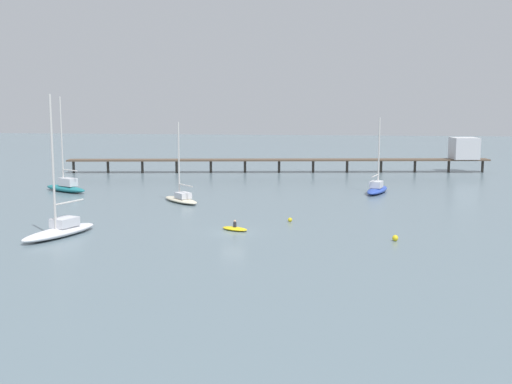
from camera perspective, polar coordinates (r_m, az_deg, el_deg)
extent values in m
plane|color=slate|center=(67.59, -2.09, -3.70)|extent=(400.00, 400.00, 0.00)
cube|color=brown|center=(124.50, 2.10, 2.92)|extent=(82.44, 14.31, 0.30)
cylinder|color=#38332D|center=(128.98, -16.14, 2.19)|extent=(0.50, 0.50, 2.35)
cylinder|color=#38332D|center=(127.38, -13.22, 2.22)|extent=(0.50, 0.50, 2.35)
cylinder|color=#38332D|center=(126.12, -10.23, 2.25)|extent=(0.50, 0.50, 2.35)
cylinder|color=#38332D|center=(125.21, -7.18, 2.28)|extent=(0.50, 0.50, 2.35)
cylinder|color=#38332D|center=(124.65, -4.10, 2.29)|extent=(0.50, 0.50, 2.35)
cylinder|color=#38332D|center=(124.46, -1.00, 2.30)|extent=(0.50, 0.50, 2.35)
cylinder|color=#38332D|center=(124.63, 2.10, 2.31)|extent=(0.50, 0.50, 2.35)
cylinder|color=#38332D|center=(125.17, 5.18, 2.31)|extent=(0.50, 0.50, 2.35)
cylinder|color=#38332D|center=(126.06, 8.23, 2.30)|extent=(0.50, 0.50, 2.35)
cylinder|color=#38332D|center=(127.30, 11.22, 2.28)|extent=(0.50, 0.50, 2.35)
cylinder|color=#38332D|center=(128.88, 14.15, 2.26)|extent=(0.50, 0.50, 2.35)
cylinder|color=#38332D|center=(130.79, 17.00, 2.23)|extent=(0.50, 0.50, 2.35)
cylinder|color=#38332D|center=(133.02, 19.77, 2.20)|extent=(0.50, 0.50, 2.35)
cube|color=silver|center=(131.42, 18.28, 3.77)|extent=(5.44, 5.44, 4.22)
ellipsoid|color=white|center=(68.74, -17.32, -3.48)|extent=(5.91, 10.21, 0.91)
cube|color=silver|center=(69.12, -16.89, -2.62)|extent=(2.65, 3.11, 0.94)
cylinder|color=silver|center=(67.34, -17.87, 2.57)|extent=(0.24, 0.24, 13.73)
cylinder|color=silver|center=(69.36, -16.51, -0.88)|extent=(1.61, 3.98, 0.19)
ellipsoid|color=#1E727A|center=(102.38, -16.82, 0.30)|extent=(8.96, 6.56, 0.98)
cube|color=silver|center=(101.65, -16.60, 0.87)|extent=(3.27, 2.80, 1.21)
cylinder|color=silver|center=(102.05, -17.14, 4.40)|extent=(0.23, 0.23, 13.69)
cylinder|color=silver|center=(100.97, -16.45, 1.90)|extent=(3.13, 1.97, 0.18)
ellipsoid|color=beige|center=(88.38, -6.79, -0.72)|extent=(7.03, 7.28, 0.64)
cube|color=silver|center=(87.73, -6.60, -0.31)|extent=(2.63, 2.66, 0.80)
cylinder|color=silver|center=(88.04, -6.98, 2.88)|extent=(0.21, 0.21, 10.46)
cylinder|color=silver|center=(86.85, -6.36, 0.60)|extent=(2.59, 2.75, 0.17)
ellipsoid|color=#2D4CB7|center=(98.45, 10.88, 0.18)|extent=(4.79, 8.98, 0.91)
cube|color=silver|center=(97.66, 10.81, 0.68)|extent=(2.24, 2.66, 0.99)
cylinder|color=silver|center=(98.26, 11.03, 3.53)|extent=(0.22, 0.22, 10.58)
cylinder|color=silver|center=(96.67, 10.71, 1.45)|extent=(1.33, 3.83, 0.18)
ellipsoid|color=yellow|center=(68.84, -1.92, -3.33)|extent=(3.45, 2.73, 0.35)
cylinder|color=#26262D|center=(68.75, -1.92, -2.96)|extent=(0.49, 0.49, 0.55)
sphere|color=tan|center=(68.67, -1.93, -2.64)|extent=(0.24, 0.24, 0.24)
sphere|color=yellow|center=(73.67, 3.09, -2.51)|extent=(0.50, 0.50, 0.50)
sphere|color=yellow|center=(65.10, 12.46, -4.08)|extent=(0.61, 0.61, 0.61)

